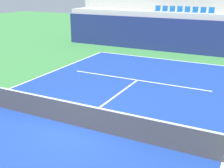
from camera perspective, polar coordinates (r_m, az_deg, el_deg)
ground_plane at (r=11.43m, az=-7.33°, el=-8.16°), size 80.00×80.00×0.00m
court_surface at (r=11.43m, az=-7.33°, el=-8.13°), size 11.00×24.00×0.01m
baseline_far at (r=21.75m, az=10.57°, el=4.79°), size 11.00×0.10×0.00m
sideline_right at (r=9.81m, az=21.03°, el=-14.19°), size 0.10×24.00×0.00m
service_line_far at (r=16.68m, az=5.02°, el=0.77°), size 8.26×0.10×0.00m
centre_service_line at (r=13.94m, az=0.03°, el=-2.85°), size 0.10×6.40×0.00m
back_wall at (r=24.04m, az=12.66°, el=9.20°), size 20.29×0.30×2.68m
stands_tier_lower at (r=25.30m, az=13.50°, el=10.10°), size 20.29×2.40×3.11m
stands_tier_upper at (r=27.56m, az=14.82°, el=11.69°), size 20.29×2.40×4.08m
seating_row_lower at (r=25.21m, az=13.85°, el=13.89°), size 4.86×0.44×0.44m
tennis_net at (r=11.21m, az=-7.44°, el=-5.84°), size 11.08×0.08×1.07m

